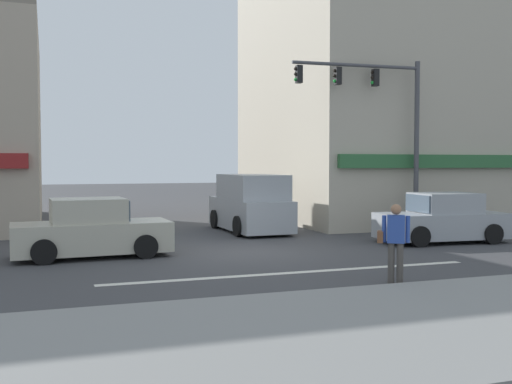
{
  "coord_description": "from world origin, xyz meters",
  "views": [
    {
      "loc": [
        -5.4,
        -16.09,
        2.51
      ],
      "look_at": [
        0.96,
        2.0,
        1.6
      ],
      "focal_mm": 42.0,
      "sensor_mm": 36.0,
      "label": 1
    }
  ],
  "objects": [
    {
      "name": "lane_marking_stripe",
      "position": [
        0.0,
        -3.5,
        0.0
      ],
      "size": [
        9.0,
        0.24,
        0.01
      ],
      "primitive_type": "cube",
      "color": "silver",
      "rests_on": "ground"
    },
    {
      "name": "sedan_parked_curbside",
      "position": [
        -4.27,
        0.46,
        0.71
      ],
      "size": [
        4.18,
        2.03,
        1.58
      ],
      "color": "#B7B29E",
      "rests_on": "ground"
    },
    {
      "name": "ground_plane",
      "position": [
        0.0,
        0.0,
        0.0
      ],
      "size": [
        120.0,
        120.0,
        0.0
      ],
      "primitive_type": "plane",
      "color": "#3D3D3F"
    },
    {
      "name": "building_right_corner",
      "position": [
        10.58,
        8.31,
        6.05
      ],
      "size": [
        13.04,
        10.84,
        12.11
      ],
      "color": "#B7AD99",
      "rests_on": "ground"
    },
    {
      "name": "street_tree",
      "position": [
        7.42,
        7.98,
        3.98
      ],
      "size": [
        3.96,
        3.96,
        5.98
      ],
      "color": "#4C3823",
      "rests_on": "ground"
    },
    {
      "name": "pedestrian_foreground_with_bag",
      "position": [
        1.44,
        -5.36,
        0.95
      ],
      "size": [
        0.62,
        0.54,
        1.67
      ],
      "color": "#4C4742",
      "rests_on": "ground"
    },
    {
      "name": "sidewalk_curb",
      "position": [
        0.0,
        -8.5,
        0.08
      ],
      "size": [
        40.0,
        5.0,
        0.16
      ],
      "primitive_type": "cube",
      "color": "gray",
      "rests_on": "ground"
    },
    {
      "name": "traffic_light_mast",
      "position": [
        6.03,
        2.58,
        4.3
      ],
      "size": [
        4.89,
        0.45,
        6.2
      ],
      "color": "#47474C",
      "rests_on": "ground"
    },
    {
      "name": "sedan_crossing_center",
      "position": [
        6.53,
        -0.13,
        0.71
      ],
      "size": [
        4.22,
        2.12,
        1.58
      ],
      "color": "#999EA3",
      "rests_on": "ground"
    },
    {
      "name": "van_crossing_rightbound",
      "position": [
        1.71,
        4.74,
        1.01
      ],
      "size": [
        2.09,
        4.62,
        2.11
      ],
      "color": "#999EA3",
      "rests_on": "ground"
    }
  ]
}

